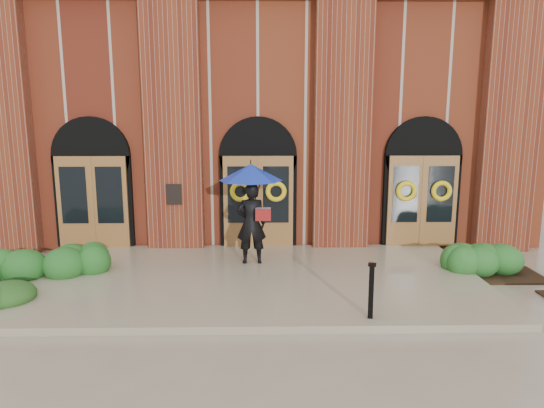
{
  "coord_description": "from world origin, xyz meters",
  "views": [
    {
      "loc": [
        0.15,
        -10.31,
        3.75
      ],
      "look_at": [
        0.34,
        1.0,
        1.65
      ],
      "focal_mm": 32.0,
      "sensor_mm": 36.0,
      "label": 1
    }
  ],
  "objects_px": {
    "metal_post": "(371,290)",
    "hedge_wall_left": "(32,263)",
    "man_with_umbrella": "(251,194)",
    "hedge_wall_right": "(479,262)"
  },
  "relations": [
    {
      "from": "metal_post",
      "to": "hedge_wall_right",
      "type": "bearing_deg",
      "value": 40.23
    },
    {
      "from": "man_with_umbrella",
      "to": "hedge_wall_left",
      "type": "distance_m",
      "value": 5.3
    },
    {
      "from": "metal_post",
      "to": "man_with_umbrella",
      "type": "bearing_deg",
      "value": 123.6
    },
    {
      "from": "man_with_umbrella",
      "to": "hedge_wall_left",
      "type": "bearing_deg",
      "value": 3.64
    },
    {
      "from": "hedge_wall_left",
      "to": "hedge_wall_right",
      "type": "distance_m",
      "value": 10.4
    },
    {
      "from": "hedge_wall_left",
      "to": "metal_post",
      "type": "bearing_deg",
      "value": -20.13
    },
    {
      "from": "hedge_wall_right",
      "to": "man_with_umbrella",
      "type": "bearing_deg",
      "value": 172.87
    },
    {
      "from": "metal_post",
      "to": "hedge_wall_left",
      "type": "height_order",
      "value": "metal_post"
    },
    {
      "from": "man_with_umbrella",
      "to": "hedge_wall_left",
      "type": "relative_size",
      "value": 0.85
    },
    {
      "from": "metal_post",
      "to": "hedge_wall_left",
      "type": "bearing_deg",
      "value": 159.87
    }
  ]
}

